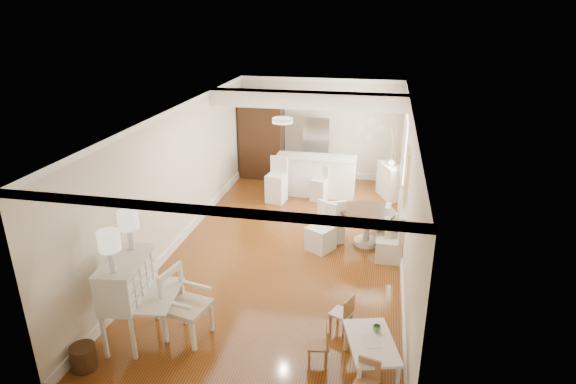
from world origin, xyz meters
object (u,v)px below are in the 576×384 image
(slip_chair_far, at_px, (331,219))
(kids_table, at_px, (370,356))
(dining_table, at_px, (367,227))
(breakfast_counter, at_px, (316,175))
(pantry_cabinet, at_px, (262,138))
(gustavian_armchair, at_px, (187,305))
(slip_chair_near, at_px, (321,227))
(bar_stool_left, at_px, (276,180))
(kids_chair_b, at_px, (341,312))
(secretary_bureau, at_px, (129,299))
(fridge, at_px, (329,150))
(bar_stool_right, at_px, (319,184))
(kids_chair_c, at_px, (366,384))
(wicker_basket, at_px, (84,357))
(kids_chair_a, at_px, (318,344))
(sideboard, at_px, (390,181))

(slip_chair_far, bearing_deg, kids_table, 78.52)
(dining_table, bearing_deg, breakfast_counter, 119.03)
(kids_table, height_order, slip_chair_far, slip_chair_far)
(pantry_cabinet, bearing_deg, gustavian_armchair, -84.36)
(slip_chair_near, xyz_separation_m, bar_stool_left, (-1.44, 2.33, 0.08))
(gustavian_armchair, distance_m, kids_chair_b, 2.28)
(secretary_bureau, distance_m, fridge, 7.63)
(gustavian_armchair, xyz_separation_m, fridge, (1.19, 7.17, 0.36))
(secretary_bureau, relative_size, bar_stool_right, 1.46)
(kids_table, xyz_separation_m, breakfast_counter, (-1.67, 6.33, 0.27))
(kids_table, distance_m, kids_chair_c, 0.58)
(slip_chair_near, distance_m, breakfast_counter, 3.06)
(wicker_basket, relative_size, pantry_cabinet, 0.15)
(bar_stool_left, bearing_deg, pantry_cabinet, 124.60)
(breakfast_counter, height_order, pantry_cabinet, pantry_cabinet)
(secretary_bureau, bearing_deg, kids_chair_a, -7.15)
(kids_table, relative_size, slip_chair_far, 1.03)
(secretary_bureau, xyz_separation_m, pantry_cabinet, (0.10, 7.39, 0.50))
(slip_chair_near, bearing_deg, slip_chair_far, 100.40)
(bar_stool_left, xyz_separation_m, bar_stool_right, (1.04, 0.27, -0.11))
(wicker_basket, relative_size, sideboard, 0.38)
(pantry_cabinet, height_order, sideboard, pantry_cabinet)
(gustavian_armchair, xyz_separation_m, sideboard, (2.89, 6.30, -0.11))
(breakfast_counter, xyz_separation_m, sideboard, (1.90, 0.18, -0.08))
(breakfast_counter, distance_m, fridge, 1.14)
(kids_chair_a, relative_size, slip_chair_near, 0.63)
(fridge, bearing_deg, wicker_basket, -106.09)
(slip_chair_near, bearing_deg, dining_table, 55.25)
(kids_chair_c, height_order, slip_chair_far, slip_chair_far)
(wicker_basket, height_order, bar_stool_right, bar_stool_right)
(sideboard, bearing_deg, kids_chair_c, -115.37)
(kids_chair_a, height_order, pantry_cabinet, pantry_cabinet)
(secretary_bureau, relative_size, dining_table, 1.18)
(kids_chair_a, bearing_deg, bar_stool_right, 179.03)
(gustavian_armchair, height_order, wicker_basket, gustavian_armchair)
(kids_chair_a, xyz_separation_m, pantry_cabinet, (-2.66, 7.38, 0.85))
(kids_chair_c, bearing_deg, slip_chair_far, 116.82)
(kids_chair_c, bearing_deg, wicker_basket, -163.38)
(kids_table, relative_size, kids_chair_a, 1.61)
(gustavian_armchair, distance_m, kids_table, 2.68)
(kids_table, distance_m, kids_chair_b, 0.95)
(kids_chair_a, relative_size, breakfast_counter, 0.30)
(gustavian_armchair, height_order, fridge, fridge)
(secretary_bureau, xyz_separation_m, kids_chair_a, (2.76, 0.01, -0.35))
(kids_chair_b, bearing_deg, pantry_cabinet, -132.34)
(dining_table, bearing_deg, slip_chair_far, 178.13)
(wicker_basket, xyz_separation_m, fridge, (2.33, 8.08, 0.73))
(gustavian_armchair, bearing_deg, sideboard, -12.94)
(breakfast_counter, height_order, sideboard, breakfast_counter)
(kids_chair_c, bearing_deg, fridge, 114.95)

